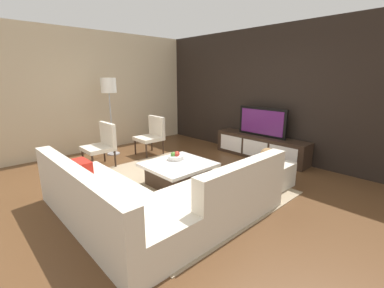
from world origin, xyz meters
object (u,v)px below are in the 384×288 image
at_px(accent_chair_near, 102,142).
at_px(floor_lamp, 109,90).
at_px(ottoman, 266,174).
at_px(decorative_ball, 267,155).
at_px(sectional_couch, 152,200).
at_px(accent_chair_far, 152,133).
at_px(fruit_bowl, 176,157).
at_px(coffee_table, 178,173).
at_px(television, 262,122).
at_px(media_console, 260,147).

bearing_deg(accent_chair_near, floor_lamp, 142.73).
relative_size(ottoman, decorative_ball, 2.83).
relative_size(sectional_couch, accent_chair_far, 2.86).
bearing_deg(fruit_bowl, coffee_table, -28.86).
distance_m(coffee_table, accent_chair_near, 1.86).
bearing_deg(television, sectional_couch, -80.72).
bearing_deg(ottoman, media_console, 126.08).
distance_m(sectional_couch, accent_chair_near, 2.47).
distance_m(media_console, accent_chair_far, 2.47).
relative_size(coffee_table, decorative_ball, 4.15).
xyz_separation_m(media_console, television, (-0.00, 0.00, 0.56)).
height_order(media_console, accent_chair_far, accent_chair_far).
xyz_separation_m(coffee_table, accent_chair_near, (-1.78, -0.48, 0.29)).
distance_m(fruit_bowl, decorative_ball, 1.53).
height_order(sectional_couch, floor_lamp, floor_lamp).
relative_size(accent_chair_near, ottoman, 1.24).
distance_m(coffee_table, ottoman, 1.45).
xyz_separation_m(sectional_couch, ottoman, (0.39, 2.00, -0.08)).
relative_size(ottoman, accent_chair_far, 0.80).
height_order(coffee_table, accent_chair_far, accent_chair_far).
bearing_deg(accent_chair_near, media_console, 58.75).
height_order(media_console, ottoman, media_console).
relative_size(television, ottoman, 1.62).
height_order(coffee_table, accent_chair_near, accent_chair_near).
xyz_separation_m(floor_lamp, ottoman, (3.42, 0.99, -1.27)).
bearing_deg(accent_chair_far, decorative_ball, 6.23).
distance_m(accent_chair_near, floor_lamp, 1.28).
bearing_deg(media_console, coffee_table, -92.49).
bearing_deg(media_console, television, 90.00).
distance_m(accent_chair_near, decorative_ball, 3.18).
relative_size(media_console, fruit_bowl, 7.59).
height_order(accent_chair_near, floor_lamp, floor_lamp).
relative_size(coffee_table, accent_chair_far, 1.18).
height_order(ottoman, decorative_ball, decorative_ball).
bearing_deg(accent_chair_far, television, 39.43).
height_order(fruit_bowl, accent_chair_far, accent_chair_far).
bearing_deg(fruit_bowl, floor_lamp, -178.49).
height_order(television, coffee_table, television).
xyz_separation_m(accent_chair_near, accent_chair_far, (-0.03, 1.22, -0.00)).
bearing_deg(ottoman, fruit_bowl, -142.04).
height_order(floor_lamp, fruit_bowl, floor_lamp).
relative_size(media_console, television, 1.87).
bearing_deg(sectional_couch, accent_chair_near, 168.73).
bearing_deg(media_console, sectional_couch, -80.72).
distance_m(media_console, television, 0.56).
bearing_deg(floor_lamp, coffee_table, -1.01).
xyz_separation_m(accent_chair_near, fruit_bowl, (1.60, 0.58, -0.06)).
distance_m(coffee_table, accent_chair_far, 1.98).
relative_size(accent_chair_near, decorative_ball, 3.52).
height_order(media_console, coffee_table, media_console).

